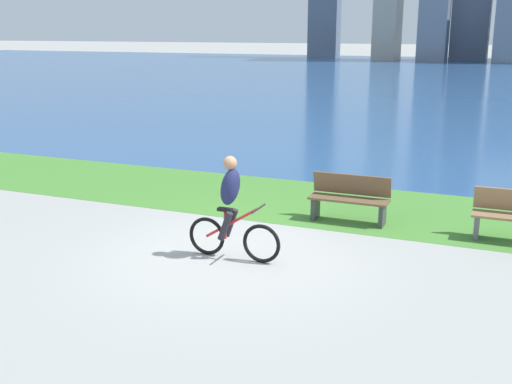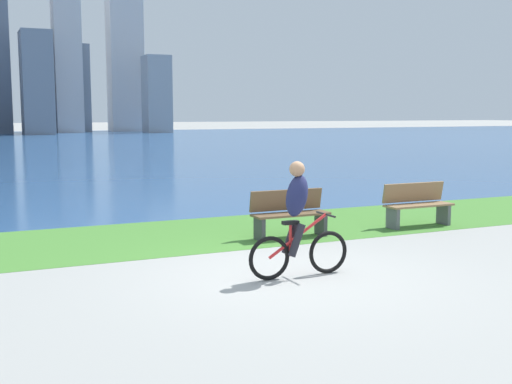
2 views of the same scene
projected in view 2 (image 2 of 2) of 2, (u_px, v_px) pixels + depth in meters
ground_plane at (286, 275)px, 9.22m from camera, size 300.00×300.00×0.00m
grass_strip_bayside at (204, 233)px, 12.43m from camera, size 120.00×3.45×0.01m
bay_water_surface at (31, 145)px, 46.77m from camera, size 300.00×72.45×0.00m
cyclist_lead at (297, 220)px, 9.04m from camera, size 1.59×0.52×1.67m
bench_near_path at (289, 214)px, 11.99m from camera, size 1.50×0.47×0.90m
bench_far_along_path at (417, 205)px, 13.17m from camera, size 1.50×0.47×0.90m
city_skyline_far_shore at (8, 47)px, 71.03m from camera, size 39.17×12.69×25.83m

